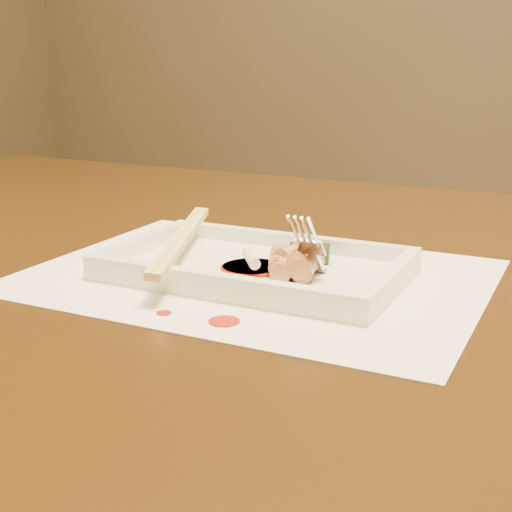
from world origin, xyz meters
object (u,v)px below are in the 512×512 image
at_px(plate_base, 256,271).
at_px(table, 220,341).
at_px(fork, 339,188).
at_px(chopstick_a, 178,238).
at_px(placemat, 256,276).

bearing_deg(plate_base, table, 138.64).
bearing_deg(fork, chopstick_a, -173.25).
bearing_deg(plate_base, fork, 14.42).
relative_size(table, chopstick_a, 5.68).
bearing_deg(placemat, table, 138.64).
distance_m(table, plate_base, 0.15).
xyz_separation_m(placemat, plate_base, (-0.00, -0.00, 0.00)).
xyz_separation_m(table, chopstick_a, (-0.01, -0.07, 0.13)).
xyz_separation_m(chopstick_a, fork, (0.15, 0.02, 0.06)).
relative_size(table, plate_base, 5.38).
relative_size(table, placemat, 3.50).
bearing_deg(fork, placemat, -165.58).
relative_size(chopstick_a, fork, 1.76).
relative_size(placemat, chopstick_a, 1.62).
distance_m(table, fork, 0.24).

